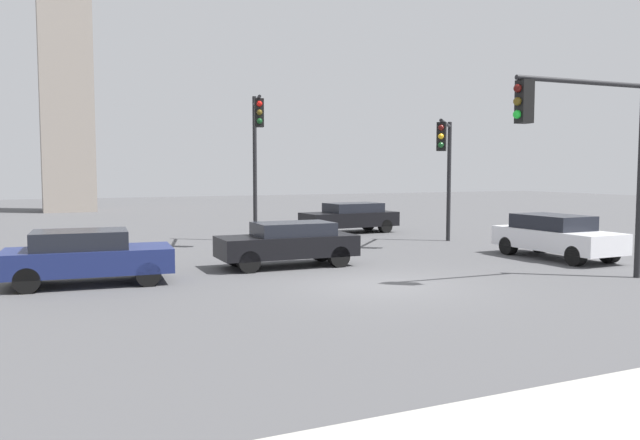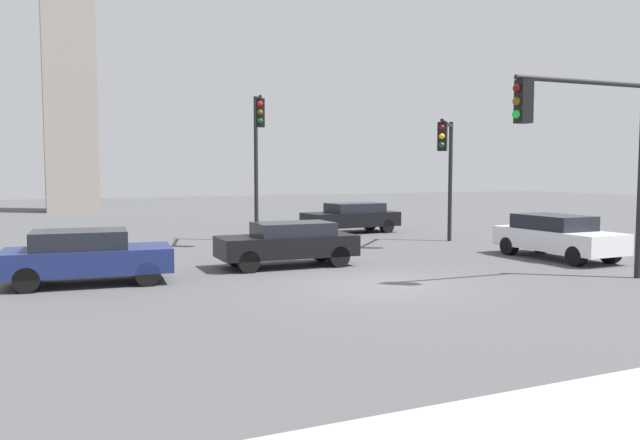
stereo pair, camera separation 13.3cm
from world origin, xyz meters
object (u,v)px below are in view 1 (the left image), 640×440
object	(u,v)px
traffic_light_0	(586,131)
car_0	(288,243)
car_1	(350,217)
traffic_light_1	(257,139)
car_3	(87,256)
car_2	(556,236)
traffic_light_2	(445,154)

from	to	relation	value
traffic_light_0	car_0	size ratio (longest dim) A/B	1.32
traffic_light_0	car_1	size ratio (longest dim) A/B	1.21
traffic_light_1	car_0	distance (m)	6.63
car_3	car_2	bearing A→B (deg)	-0.20
car_1	car_2	distance (m)	10.34
car_2	car_0	bearing A→B (deg)	-103.91
car_0	car_1	world-z (taller)	car_1
car_2	car_3	world-z (taller)	car_2
traffic_light_0	car_2	size ratio (longest dim) A/B	1.27
car_3	car_0	bearing A→B (deg)	11.83
car_0	car_1	distance (m)	10.30
traffic_light_2	car_2	distance (m)	5.31
traffic_light_0	car_0	distance (m)	8.50
traffic_light_2	car_3	world-z (taller)	traffic_light_2
car_3	traffic_light_1	bearing A→B (deg)	48.95
car_0	car_1	size ratio (longest dim) A/B	0.92
traffic_light_2	car_3	size ratio (longest dim) A/B	1.15
traffic_light_0	traffic_light_1	distance (m)	12.13
car_1	car_3	distance (m)	14.77
car_0	car_1	bearing A→B (deg)	-125.96
traffic_light_1	car_1	xyz separation A→B (m)	(5.26, 2.49, -3.26)
traffic_light_0	car_0	bearing A→B (deg)	-42.35
car_1	car_3	bearing A→B (deg)	32.91
car_1	car_2	bearing A→B (deg)	97.98
car_0	car_3	world-z (taller)	car_3
traffic_light_0	car_1	bearing A→B (deg)	-90.59
traffic_light_2	car_2	xyz separation A→B (m)	(1.07, -4.47, -2.67)
traffic_light_0	traffic_light_2	size ratio (longest dim) A/B	1.13
traffic_light_1	car_1	distance (m)	6.67
traffic_light_1	car_3	size ratio (longest dim) A/B	1.40
car_3	traffic_light_0	bearing A→B (deg)	-18.28
car_0	car_2	world-z (taller)	car_2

